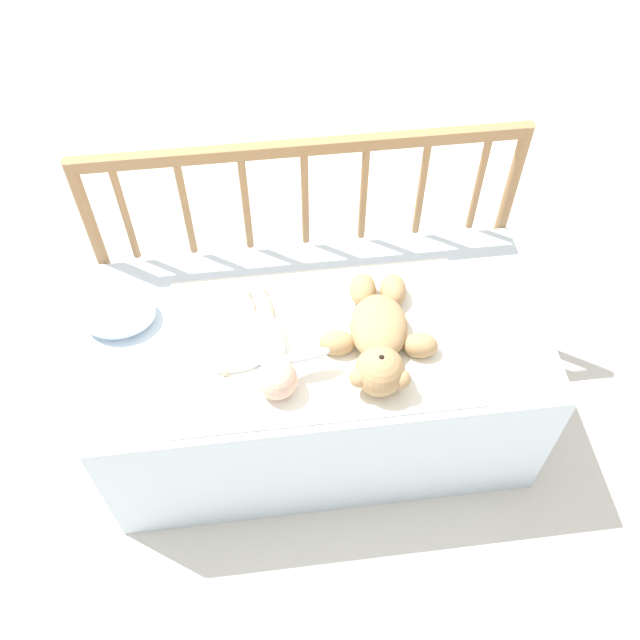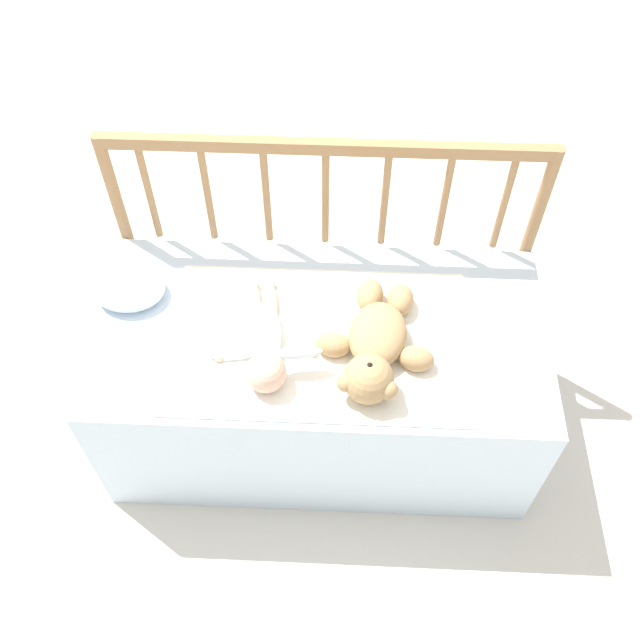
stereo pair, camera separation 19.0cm
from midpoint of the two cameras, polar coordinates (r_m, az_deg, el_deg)
The scene contains 7 objects.
ground_plane at distance 2.38m, azimuth 2.31°, elevation -8.16°, with size 12.00×12.00×0.00m, color silver.
crib_mattress at distance 2.16m, azimuth 2.53°, elevation -4.90°, with size 1.25×0.63×0.51m.
crib_rail at distance 2.09m, azimuth 3.05°, elevation 8.36°, with size 1.25×0.04×0.88m.
blanket at distance 1.93m, azimuth 2.78°, elevation -1.85°, with size 0.81×0.51×0.01m.
teddy_bear at distance 1.87m, azimuth 7.35°, elevation -2.21°, with size 0.32×0.41×0.13m.
baby at distance 1.87m, azimuth -1.55°, elevation -2.16°, with size 0.31×0.39×0.11m.
small_pillow at distance 2.05m, azimuth -12.47°, elevation 2.27°, with size 0.20×0.16×0.06m.
Camera 2 is at (0.05, -1.16, 2.08)m, focal length 40.00 mm.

